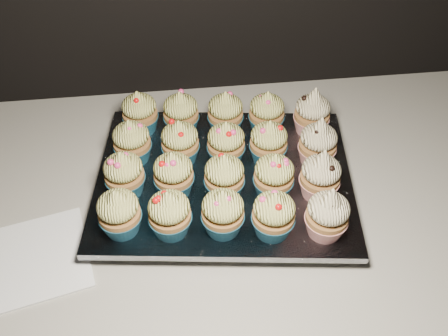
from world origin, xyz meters
name	(u,v)px	position (x,y,z in m)	size (l,w,h in m)	color
cabinet	(163,334)	(0.00, 1.70, 0.43)	(2.40, 0.60, 0.86)	black
worktop	(140,209)	(0.00, 1.70, 0.88)	(2.44, 0.64, 0.04)	beige
napkin	(35,259)	(-0.15, 1.60, 0.90)	(0.15, 0.15, 0.00)	white
baking_tray	(224,184)	(0.14, 1.71, 0.91)	(0.38, 0.29, 0.02)	black
foil_lining	(224,177)	(0.14, 1.71, 0.93)	(0.41, 0.32, 0.01)	silver
cupcake_0	(119,212)	(-0.02, 1.62, 0.97)	(0.06, 0.06, 0.08)	#17526E
cupcake_1	(170,214)	(0.05, 1.61, 0.97)	(0.06, 0.06, 0.08)	#17526E
cupcake_2	(223,212)	(0.13, 1.60, 0.97)	(0.06, 0.06, 0.08)	#17526E
cupcake_3	(274,215)	(0.20, 1.59, 0.97)	(0.06, 0.06, 0.08)	#17526E
cupcake_4	(328,214)	(0.28, 1.58, 0.97)	(0.06, 0.06, 0.10)	#AC1C17
cupcake_5	(124,174)	(-0.01, 1.70, 0.97)	(0.06, 0.06, 0.08)	#17526E
cupcake_6	(174,174)	(0.06, 1.69, 0.97)	(0.06, 0.06, 0.08)	#17526E
cupcake_7	(224,177)	(0.14, 1.67, 0.97)	(0.06, 0.06, 0.08)	#17526E
cupcake_8	(274,176)	(0.21, 1.66, 0.97)	(0.06, 0.06, 0.08)	#17526E
cupcake_9	(320,176)	(0.29, 1.66, 0.97)	(0.06, 0.06, 0.10)	#AC1C17
cupcake_10	(132,142)	(0.00, 1.77, 0.97)	(0.06, 0.06, 0.08)	#17526E
cupcake_11	(180,142)	(0.08, 1.76, 0.97)	(0.06, 0.06, 0.08)	#17526E
cupcake_12	(226,144)	(0.15, 1.75, 0.97)	(0.06, 0.06, 0.08)	#17526E
cupcake_13	(269,142)	(0.22, 1.74, 0.97)	(0.06, 0.06, 0.08)	#17526E
cupcake_14	(318,143)	(0.30, 1.73, 0.97)	(0.06, 0.06, 0.10)	#AC1C17
cupcake_15	(140,113)	(0.01, 1.84, 0.97)	(0.06, 0.06, 0.08)	#17526E
cupcake_16	(181,113)	(0.08, 1.83, 0.97)	(0.06, 0.06, 0.08)	#17526E
cupcake_17	(225,113)	(0.16, 1.82, 0.97)	(0.06, 0.06, 0.08)	#17526E
cupcake_18	(267,113)	(0.23, 1.82, 0.97)	(0.06, 0.06, 0.08)	#17526E
cupcake_19	(312,113)	(0.31, 1.81, 0.97)	(0.06, 0.06, 0.10)	#AC1C17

